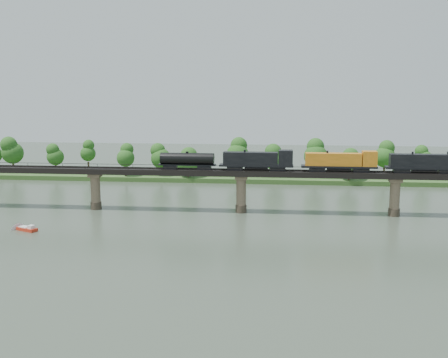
# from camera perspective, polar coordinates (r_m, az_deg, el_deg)

# --- Properties ---
(ground) EXTENTS (400.00, 400.00, 0.00)m
(ground) POSITION_cam_1_polar(r_m,az_deg,el_deg) (121.82, 0.73, -6.58)
(ground) COLOR #344133
(ground) RESTS_ON ground
(far_bank) EXTENTS (300.00, 24.00, 1.60)m
(far_bank) POSITION_cam_1_polar(r_m,az_deg,el_deg) (204.49, 2.84, 0.29)
(far_bank) COLOR #2E5120
(far_bank) RESTS_ON ground
(bridge) EXTENTS (236.00, 30.00, 11.50)m
(bridge) POSITION_cam_1_polar(r_m,az_deg,el_deg) (149.62, 1.75, -1.37)
(bridge) COLOR #473A2D
(bridge) RESTS_ON ground
(bridge_superstructure) EXTENTS (220.00, 4.90, 0.75)m
(bridge_superstructure) POSITION_cam_1_polar(r_m,az_deg,el_deg) (148.54, 1.76, 1.03)
(bridge_superstructure) COLOR black
(bridge_superstructure) RESTS_ON bridge
(far_treeline) EXTENTS (289.06, 17.54, 13.60)m
(far_treeline) POSITION_cam_1_polar(r_m,az_deg,el_deg) (199.49, 0.44, 2.40)
(far_treeline) COLOR #382619
(far_treeline) RESTS_ON far_bank
(freight_train) EXTENTS (78.85, 3.07, 5.43)m
(freight_train) POSITION_cam_1_polar(r_m,az_deg,el_deg) (148.08, 8.92, 1.79)
(freight_train) COLOR black
(freight_train) RESTS_ON bridge
(motorboat) EXTENTS (5.63, 3.95, 1.49)m
(motorboat) POSITION_cam_1_polar(r_m,az_deg,el_deg) (139.91, -19.36, -4.78)
(motorboat) COLOR red
(motorboat) RESTS_ON ground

